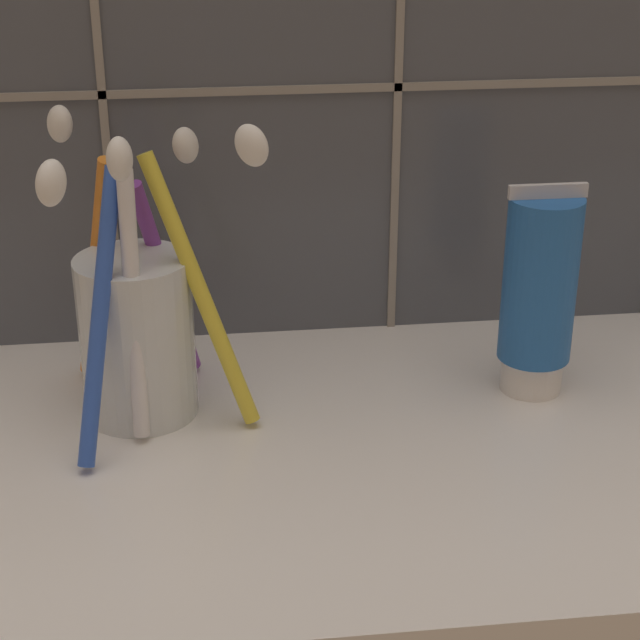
# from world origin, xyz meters

# --- Properties ---
(sink_counter) EXTENTS (0.72, 0.31, 0.02)m
(sink_counter) POSITION_xyz_m (0.00, 0.00, 0.01)
(sink_counter) COLOR white
(sink_counter) RESTS_ON ground
(toothbrush_cup) EXTENTS (0.13, 0.14, 0.18)m
(toothbrush_cup) POSITION_xyz_m (-0.14, 0.05, 0.08)
(toothbrush_cup) COLOR silver
(toothbrush_cup) RESTS_ON sink_counter
(toothpaste_tube) EXTENTS (0.04, 0.04, 0.13)m
(toothpaste_tube) POSITION_xyz_m (0.09, 0.05, 0.08)
(toothpaste_tube) COLOR white
(toothpaste_tube) RESTS_ON sink_counter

